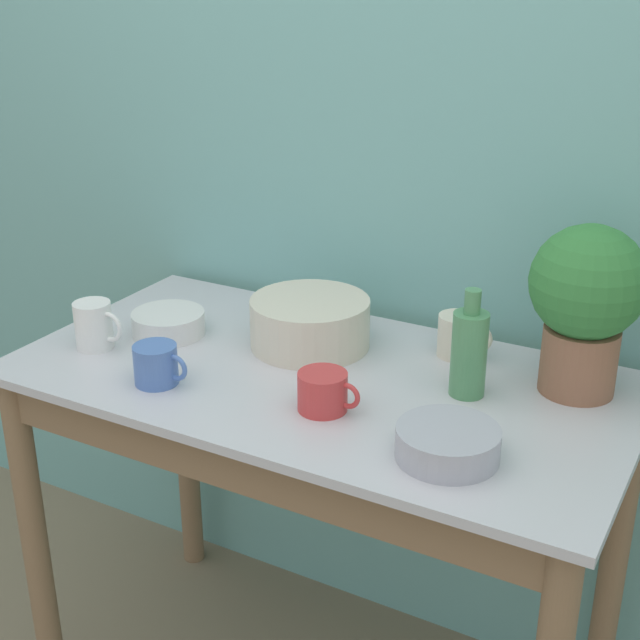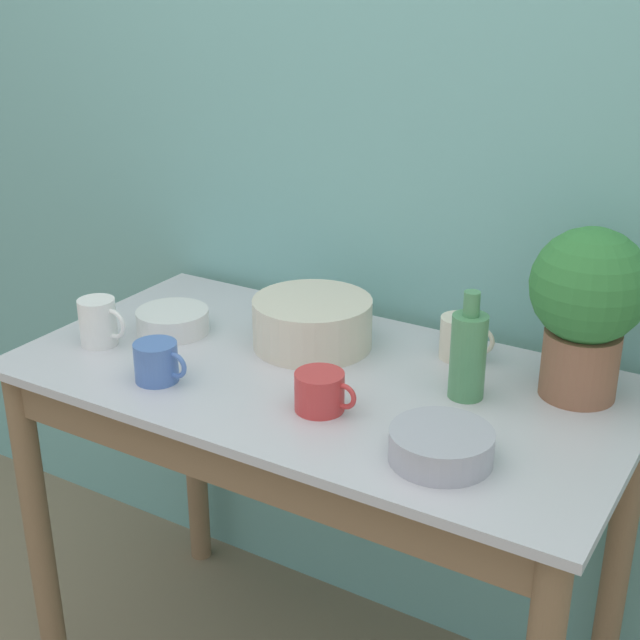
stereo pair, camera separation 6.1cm
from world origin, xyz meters
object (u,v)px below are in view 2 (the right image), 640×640
Objects in this scene: mug_cream at (461,338)px; bowl_small_enamel_white at (173,321)px; bowl_wash_large at (312,323)px; bottle_tall at (468,354)px; mug_white at (99,322)px; mug_red at (320,392)px; bowl_small_steel at (441,446)px; potted_plant at (587,303)px; mug_blue at (157,362)px.

mug_cream is 0.73× the size of bowl_small_enamel_white.
bowl_small_enamel_white is (-0.31, -0.10, -0.03)m from bowl_wash_large.
bottle_tall reaches higher than mug_white.
mug_cream reaches higher than mug_red.
bottle_tall is (0.38, -0.05, 0.04)m from bowl_wash_large.
bowl_small_enamel_white is at bearing -162.41° from bowl_wash_large.
bottle_tall is at bearing -63.65° from mug_cream.
bowl_small_steel is 0.77m from bowl_small_enamel_white.
mug_cream is at bearing 69.02° from mug_red.
mug_cream is at bearing 19.51° from bowl_wash_large.
mug_white is at bearing -166.96° from bottle_tall.
mug_cream is at bearing 116.35° from bottle_tall.
mug_white is (-0.97, -0.30, -0.14)m from potted_plant.
bottle_tall is 0.81m from mug_white.
potted_plant reaches higher than mug_red.
mug_red is 0.38m from mug_cream.
mug_white reaches higher than bowl_small_enamel_white.
bottle_tall is at bearing 13.04° from mug_white.
mug_cream is at bearing 25.83° from mug_white.
potted_plant is at bearing 32.59° from bottle_tall.
mug_red is at bearing -17.00° from bowl_small_enamel_white.
bowl_wash_large reaches higher than mug_white.
mug_blue is at bearing -178.73° from bowl_small_steel.
bowl_small_steel is (0.61, 0.01, -0.01)m from mug_blue.
mug_cream is (0.30, 0.11, -0.01)m from bowl_wash_large.
mug_blue is 0.61m from bowl_small_steel.
bowl_wash_large is 0.30m from mug_red.
potted_plant is at bearing 6.51° from bowl_wash_large.
bowl_wash_large is at bearing 145.96° from bowl_small_steel.
bowl_wash_large is at bearing 172.12° from bottle_tall.
bowl_wash_large is 1.20× the size of bottle_tall.
bowl_small_steel is (0.27, -0.05, -0.01)m from mug_red.
mug_blue is (-0.56, -0.26, -0.05)m from bottle_tall.
bowl_small_steel is 1.09× the size of bowl_small_enamel_white.
potted_plant is at bearing 10.55° from bowl_small_enamel_white.
bottle_tall reaches higher than bowl_wash_large.
bowl_small_enamel_white is (-0.69, -0.05, -0.06)m from bottle_tall.
bowl_small_enamel_white is at bearing 55.76° from mug_white.
bottle_tall is 0.26m from bowl_small_steel.
bottle_tall is 1.80× the size of mug_blue.
bottle_tall reaches higher than mug_blue.
mug_red is at bearing 169.61° from bowl_small_steel.
mug_blue is 0.64m from mug_cream.
mug_cream is at bearing 18.54° from bowl_small_enamel_white.
bottle_tall reaches higher than bowl_small_steel.
potted_plant is 2.06× the size of bowl_small_enamel_white.
potted_plant is 1.55× the size of bottle_tall.
bowl_small_steel is (0.84, -0.06, -0.02)m from mug_white.
potted_plant reaches higher than mug_blue.
bowl_small_steel is at bearing -10.39° from mug_red.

